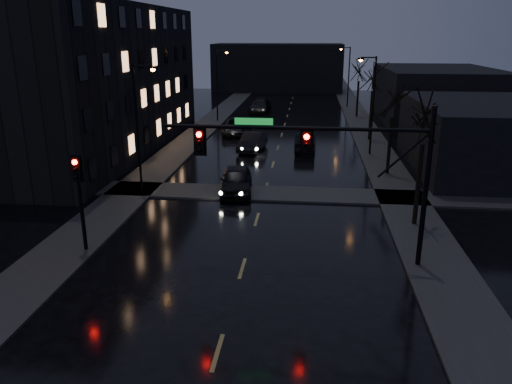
% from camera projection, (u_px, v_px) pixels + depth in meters
% --- Properties ---
extents(sidewalk_left, '(3.00, 140.00, 0.12)m').
position_uv_depth(sidewalk_left, '(192.00, 138.00, 48.04)').
color(sidewalk_left, '#2D2D2B').
rests_on(sidewalk_left, ground).
extents(sidewalk_right, '(3.00, 140.00, 0.12)m').
position_uv_depth(sidewalk_right, '(371.00, 142.00, 46.32)').
color(sidewalk_right, '#2D2D2B').
rests_on(sidewalk_right, ground).
extents(sidewalk_cross, '(40.00, 3.00, 0.12)m').
position_uv_depth(sidewalk_cross, '(264.00, 193.00, 31.55)').
color(sidewalk_cross, '#2D2D2B').
rests_on(sidewalk_cross, ground).
extents(apartment_block, '(12.00, 30.00, 12.00)m').
position_uv_depth(apartment_block, '(83.00, 79.00, 42.31)').
color(apartment_block, black).
rests_on(apartment_block, ground).
extents(commercial_right_near, '(10.00, 14.00, 5.00)m').
position_uv_depth(commercial_right_near, '(485.00, 137.00, 36.35)').
color(commercial_right_near, black).
rests_on(commercial_right_near, ground).
extents(commercial_right_far, '(12.00, 18.00, 6.00)m').
position_uv_depth(commercial_right_far, '(436.00, 95.00, 56.88)').
color(commercial_right_far, black).
rests_on(commercial_right_far, ground).
extents(far_block, '(22.00, 10.00, 8.00)m').
position_uv_depth(far_block, '(278.00, 67.00, 87.01)').
color(far_block, black).
rests_on(far_block, ground).
extents(signal_mast, '(11.11, 0.41, 7.00)m').
position_uv_depth(signal_mast, '(336.00, 156.00, 20.70)').
color(signal_mast, black).
rests_on(signal_mast, ground).
extents(signal_pole_left, '(0.35, 0.41, 4.53)m').
position_uv_depth(signal_pole_left, '(79.00, 190.00, 22.41)').
color(signal_pole_left, black).
rests_on(signal_pole_left, ground).
extents(tree_near, '(3.52, 3.52, 8.08)m').
position_uv_depth(tree_near, '(426.00, 108.00, 24.57)').
color(tree_near, black).
rests_on(tree_near, ground).
extents(tree_mid_a, '(3.30, 3.30, 7.58)m').
position_uv_depth(tree_mid_a, '(394.00, 93.00, 34.16)').
color(tree_mid_a, black).
rests_on(tree_mid_a, ground).
extents(tree_mid_b, '(3.74, 3.74, 8.59)m').
position_uv_depth(tree_mid_b, '(374.00, 69.00, 45.29)').
color(tree_mid_b, black).
rests_on(tree_mid_b, ground).
extents(tree_far, '(3.43, 3.43, 7.88)m').
position_uv_depth(tree_far, '(360.00, 66.00, 58.71)').
color(tree_far, black).
rests_on(tree_far, ground).
extents(streetlight_l_near, '(1.53, 0.28, 8.00)m').
position_uv_depth(streetlight_l_near, '(140.00, 118.00, 30.41)').
color(streetlight_l_near, black).
rests_on(streetlight_l_near, ground).
extents(streetlight_l_far, '(1.53, 0.28, 8.00)m').
position_uv_depth(streetlight_l_far, '(219.00, 79.00, 55.98)').
color(streetlight_l_far, black).
rests_on(streetlight_l_far, ground).
extents(streetlight_r_mid, '(1.53, 0.28, 8.00)m').
position_uv_depth(streetlight_r_mid, '(371.00, 97.00, 40.24)').
color(streetlight_r_mid, black).
rests_on(streetlight_r_mid, ground).
extents(streetlight_r_far, '(1.53, 0.28, 8.00)m').
position_uv_depth(streetlight_r_far, '(347.00, 72.00, 66.77)').
color(streetlight_r_far, black).
rests_on(streetlight_r_far, ground).
extents(oncoming_car_a, '(2.43, 5.02, 1.65)m').
position_uv_depth(oncoming_car_a, '(236.00, 180.00, 31.65)').
color(oncoming_car_a, black).
rests_on(oncoming_car_a, ground).
extents(oncoming_car_b, '(2.30, 4.94, 1.57)m').
position_uv_depth(oncoming_car_b, '(252.00, 142.00, 43.06)').
color(oncoming_car_b, black).
rests_on(oncoming_car_b, ground).
extents(oncoming_car_c, '(2.72, 5.76, 1.59)m').
position_uv_depth(oncoming_car_c, '(237.00, 126.00, 50.26)').
color(oncoming_car_c, black).
rests_on(oncoming_car_c, ground).
extents(oncoming_car_d, '(2.74, 5.74, 1.61)m').
position_uv_depth(oncoming_car_d, '(260.00, 106.00, 64.08)').
color(oncoming_car_d, black).
rests_on(oncoming_car_d, ground).
extents(lead_car, '(1.79, 4.84, 1.58)m').
position_uv_depth(lead_car, '(306.00, 142.00, 43.02)').
color(lead_car, black).
rests_on(lead_car, ground).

